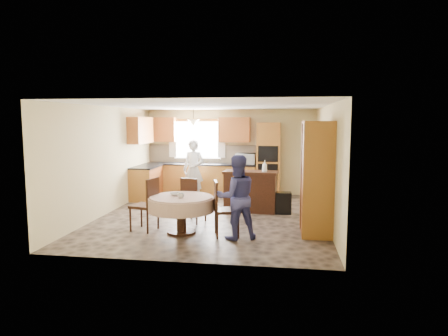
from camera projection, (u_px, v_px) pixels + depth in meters
name	position (u px, v px, depth m)	size (l,w,h in m)	color
floor	(213.00, 216.00, 9.10)	(5.00, 6.00, 0.01)	brown
ceiling	(212.00, 106.00, 8.81)	(5.00, 6.00, 0.01)	white
wall_back	(230.00, 152.00, 11.90)	(5.00, 0.02, 2.50)	#D2C086
wall_front	(177.00, 182.00, 6.01)	(5.00, 0.02, 2.50)	#D2C086
wall_left	(107.00, 160.00, 9.32)	(0.02, 6.00, 2.50)	#D2C086
wall_right	(327.00, 164.00, 8.58)	(0.02, 6.00, 2.50)	#D2C086
window	(197.00, 140.00, 11.99)	(1.40, 0.03, 1.10)	white
curtain_left	(173.00, 138.00, 12.04)	(0.22, 0.02, 1.15)	white
curtain_right	(222.00, 138.00, 11.82)	(0.22, 0.02, 1.15)	white
base_cab_back	(200.00, 179.00, 11.83)	(3.30, 0.60, 0.88)	#B78530
counter_back	(200.00, 164.00, 11.77)	(3.30, 0.64, 0.04)	black
base_cab_left	(146.00, 183.00, 11.14)	(0.60, 1.20, 0.88)	#B78530
counter_left	(146.00, 167.00, 11.09)	(0.64, 1.20, 0.04)	black
backsplash	(202.00, 154.00, 12.02)	(3.30, 0.02, 0.55)	beige
wall_cab_left	(162.00, 129.00, 11.96)	(0.85, 0.33, 0.72)	#CB7432
wall_cab_right	(235.00, 130.00, 11.64)	(0.90, 0.33, 0.72)	#CB7432
wall_cab_side	(141.00, 130.00, 10.99)	(0.33, 1.20, 0.72)	#CB7432
oven_tower	(268.00, 160.00, 11.45)	(0.66, 0.62, 2.12)	#B78530
oven_upper	(268.00, 154.00, 11.12)	(0.56, 0.01, 0.45)	black
oven_lower	(268.00, 172.00, 11.17)	(0.56, 0.01, 0.45)	black
pendant	(193.00, 123.00, 11.45)	(0.36, 0.36, 0.18)	beige
sideboard	(251.00, 193.00, 9.56)	(1.28, 0.53, 0.92)	#3E1C11
space_heater	(283.00, 203.00, 9.34)	(0.37, 0.26, 0.51)	black
cupboard	(317.00, 177.00, 7.70)	(0.57, 1.13, 2.17)	#B78530
dining_table	(181.00, 205.00, 7.69)	(1.27, 1.27, 0.72)	#3E1C11
chair_left	(148.00, 202.00, 7.86)	(0.55, 0.55, 1.05)	#3E1C11
chair_back	(192.00, 198.00, 8.47)	(0.54, 0.54, 0.98)	#3E1C11
chair_right	(222.00, 206.00, 7.49)	(0.55, 0.55, 1.05)	#3E1C11
framed_picture	(320.00, 140.00, 9.87)	(0.06, 0.59, 0.49)	#ECB645
microwave	(246.00, 159.00, 11.50)	(0.57, 0.39, 0.31)	silver
person_sink	(194.00, 170.00, 11.00)	(0.60, 0.40, 1.65)	silver
person_dining	(237.00, 197.00, 7.29)	(0.76, 0.59, 1.56)	#3D3F86
bowl_sideboard	(241.00, 172.00, 9.53)	(0.20, 0.20, 0.05)	#B2B2B2
bottle_sideboard	(265.00, 167.00, 9.43)	(0.12, 0.12, 0.32)	silver
cup_table	(181.00, 196.00, 7.51)	(0.13, 0.13, 0.10)	#B2B2B2
bowl_table	(175.00, 194.00, 7.76)	(0.19, 0.19, 0.06)	#B2B2B2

